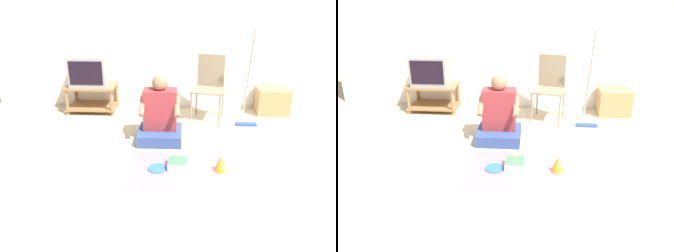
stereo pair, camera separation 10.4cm
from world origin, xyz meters
TOP-DOWN VIEW (x-y plane):
  - ground_plane at (0.00, 0.00)m, footprint 16.00×16.00m
  - wall_back at (0.00, 2.11)m, footprint 6.40×0.06m
  - tv_stand at (-1.62, 1.84)m, footprint 0.72×0.47m
  - tv at (-1.62, 1.85)m, footprint 0.53×0.46m
  - folding_chair at (0.10, 1.64)m, footprint 0.51×0.48m
  - cardboard_box_stack at (1.06, 1.87)m, footprint 0.46×0.35m
  - dust_mop at (0.61, 1.46)m, footprint 0.28×0.38m
  - person_seated at (-0.53, 0.88)m, footprint 0.53×0.50m
  - party_cloth at (-0.22, 0.11)m, footprint 1.19×0.84m
  - birthday_cake at (-0.30, 0.20)m, footprint 0.20×0.20m
  - party_hat_blue at (0.14, 0.15)m, footprint 0.12×0.12m
  - paper_plate at (-0.51, 0.15)m, footprint 0.20×0.20m

SIDE VIEW (x-z plane):
  - ground_plane at x=0.00m, z-range 0.00..0.00m
  - party_cloth at x=-0.22m, z-range 0.00..0.01m
  - paper_plate at x=-0.51m, z-range 0.01..0.02m
  - birthday_cake at x=-0.30m, z-range -0.03..0.13m
  - party_hat_blue at x=0.14m, z-range 0.01..0.18m
  - cardboard_box_stack at x=1.06m, z-range 0.00..0.38m
  - tv_stand at x=-1.62m, z-range 0.04..0.45m
  - person_seated at x=-0.53m, z-range -0.15..0.74m
  - dust_mop at x=0.61m, z-range -0.26..1.03m
  - folding_chair at x=0.10m, z-range 0.07..0.96m
  - tv at x=-1.62m, z-range 0.41..0.84m
  - wall_back at x=0.00m, z-range 0.00..2.55m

